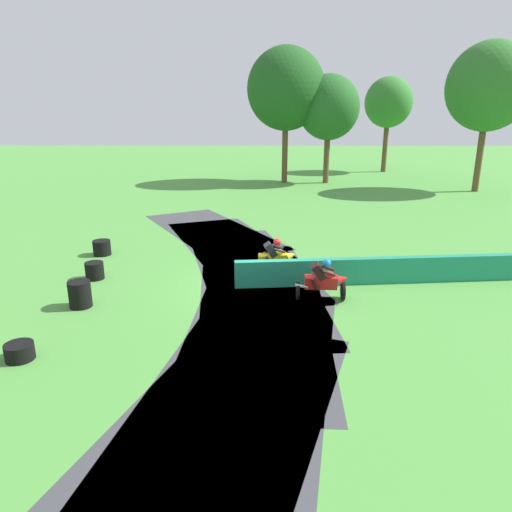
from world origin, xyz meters
name	(u,v)px	position (x,y,z in m)	size (l,w,h in m)	color
ground_plane	(260,286)	(0.00, 0.00, 0.00)	(120.00, 120.00, 0.00)	#4C933D
track_asphalt	(236,287)	(-0.81, -0.08, 0.00)	(8.78, 25.18, 0.01)	#3D3D42
safety_barrier	(428,269)	(5.75, 0.58, 0.45)	(0.30, 13.27, 0.90)	#1E8466
motorcycle_lead_red	(323,280)	(1.94, -1.15, 0.66)	(1.69, 0.72, 1.43)	black
motorcycle_chase_yellow	(275,258)	(0.50, 1.12, 0.66)	(1.69, 0.93, 1.42)	black
tire_stack_near	(20,352)	(-5.70, -4.87, 0.20)	(0.68, 0.68, 0.40)	black
tire_stack_mid_a	(80,294)	(-5.39, -1.75, 0.40)	(0.67, 0.67, 0.80)	black
tire_stack_mid_b	(95,271)	(-5.78, 0.65, 0.30)	(0.64, 0.64, 0.60)	black
tire_stack_far	(102,248)	(-6.44, 3.46, 0.30)	(0.71, 0.71, 0.60)	black
tree_far_left	(286,89)	(1.77, 23.00, 7.02)	(5.87, 5.87, 10.12)	brown
tree_far_right	(489,87)	(15.15, 18.94, 7.01)	(5.59, 5.59, 9.97)	brown
tree_mid_rise	(329,108)	(5.02, 22.72, 5.68)	(4.63, 4.63, 8.13)	brown
tree_behind_barrier	(389,103)	(11.20, 29.50, 6.08)	(4.19, 4.19, 8.32)	brown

